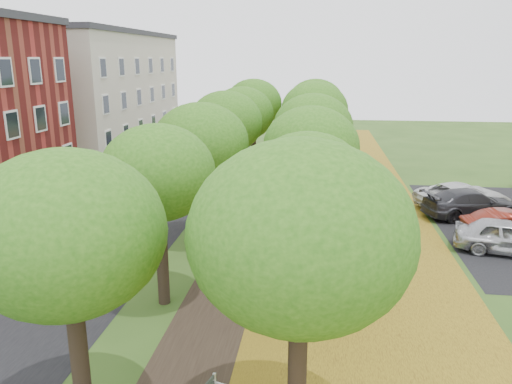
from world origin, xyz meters
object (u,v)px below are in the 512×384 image
(car_white, at_px, (463,196))
(car_grey, at_px, (471,204))
(car_red, at_px, (512,227))
(car_silver, at_px, (509,237))

(car_white, bearing_deg, car_grey, 159.55)
(car_red, bearing_deg, car_white, 3.21)
(car_red, xyz_separation_m, car_grey, (-0.80, 3.62, 0.03))
(car_red, height_order, car_white, car_white)
(car_silver, bearing_deg, car_red, -10.16)
(car_silver, xyz_separation_m, car_white, (-0.16, 6.60, -0.02))
(car_silver, xyz_separation_m, car_grey, (-0.16, 5.08, -0.01))
(car_silver, height_order, car_white, car_silver)
(car_grey, bearing_deg, car_white, -16.40)
(car_grey, relative_size, car_white, 0.97)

